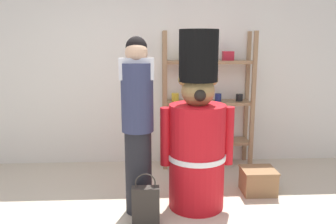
{
  "coord_description": "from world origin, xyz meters",
  "views": [
    {
      "loc": [
        -0.02,
        -2.55,
        1.67
      ],
      "look_at": [
        0.15,
        0.72,
        1.0
      ],
      "focal_mm": 37.17,
      "sensor_mm": 36.0,
      "label": 1
    }
  ],
  "objects_px": {
    "merchandise_shelf": "(207,100)",
    "shopping_bag": "(146,205)",
    "display_crate": "(258,181)",
    "teddy_bear_guard": "(197,136)",
    "person_shopper": "(138,123)"
  },
  "relations": [
    {
      "from": "teddy_bear_guard",
      "to": "shopping_bag",
      "type": "xyz_separation_m",
      "value": [
        -0.51,
        -0.34,
        -0.55
      ]
    },
    {
      "from": "teddy_bear_guard",
      "to": "display_crate",
      "type": "relative_size",
      "value": 4.79
    },
    {
      "from": "merchandise_shelf",
      "to": "teddy_bear_guard",
      "type": "distance_m",
      "value": 1.27
    },
    {
      "from": "merchandise_shelf",
      "to": "display_crate",
      "type": "height_order",
      "value": "merchandise_shelf"
    },
    {
      "from": "merchandise_shelf",
      "to": "person_shopper",
      "type": "distance_m",
      "value": 1.57
    },
    {
      "from": "merchandise_shelf",
      "to": "person_shopper",
      "type": "height_order",
      "value": "merchandise_shelf"
    },
    {
      "from": "display_crate",
      "to": "teddy_bear_guard",
      "type": "bearing_deg",
      "value": -159.05
    },
    {
      "from": "teddy_bear_guard",
      "to": "shopping_bag",
      "type": "distance_m",
      "value": 0.82
    },
    {
      "from": "shopping_bag",
      "to": "display_crate",
      "type": "relative_size",
      "value": 1.34
    },
    {
      "from": "shopping_bag",
      "to": "display_crate",
      "type": "distance_m",
      "value": 1.39
    },
    {
      "from": "teddy_bear_guard",
      "to": "person_shopper",
      "type": "bearing_deg",
      "value": -172.01
    },
    {
      "from": "person_shopper",
      "to": "display_crate",
      "type": "height_order",
      "value": "person_shopper"
    },
    {
      "from": "teddy_bear_guard",
      "to": "person_shopper",
      "type": "height_order",
      "value": "teddy_bear_guard"
    },
    {
      "from": "shopping_bag",
      "to": "person_shopper",
      "type": "bearing_deg",
      "value": 105.29
    },
    {
      "from": "merchandise_shelf",
      "to": "shopping_bag",
      "type": "height_order",
      "value": "merchandise_shelf"
    }
  ]
}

